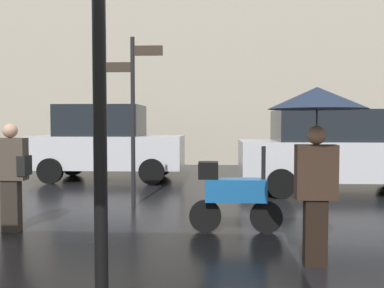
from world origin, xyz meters
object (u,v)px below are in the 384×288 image
Objects in this scene: pedestrian_with_bag at (12,171)px; parked_car_left at (107,143)px; parked_scooter at (233,194)px; pedestrian_with_umbrella at (317,120)px; parked_car_right at (338,150)px; street_signpost at (133,105)px.

pedestrian_with_bag is 5.62m from parked_car_left.
pedestrian_with_bag reaches higher than parked_scooter.
pedestrian_with_umbrella is 1.25× the size of pedestrian_with_bag.
pedestrian_with_bag is 0.34× the size of parked_car_right.
parked_scooter is at bearing -45.03° from street_signpost.
pedestrian_with_umbrella is 5.44m from parked_car_right.
pedestrian_with_umbrella is at bearing -80.95° from parked_scooter.
pedestrian_with_umbrella is 0.62× the size of street_signpost.
parked_car_right is at bearing 33.59° from pedestrian_with_bag.
pedestrian_with_umbrella is 0.43× the size of parked_car_right.
pedestrian_with_bag is 1.17× the size of parked_scooter.
parked_scooter is 0.29× the size of parked_car_right.
street_signpost reaches higher than parked_car_right.
street_signpost is at bearing 53.33° from pedestrian_with_bag.
pedestrian_with_bag is 0.49× the size of street_signpost.
street_signpost is at bearing 112.18° from parked_scooter.
parked_scooter is at bearing 1.56° from pedestrian_with_bag.
parked_scooter is 2.85m from street_signpost.
street_signpost reaches higher than parked_scooter.
pedestrian_with_umbrella is at bearing -17.93° from pedestrian_with_bag.
pedestrian_with_umbrella is at bearing 109.91° from parked_car_left.
pedestrian_with_bag is at bearing 80.06° from parked_car_left.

